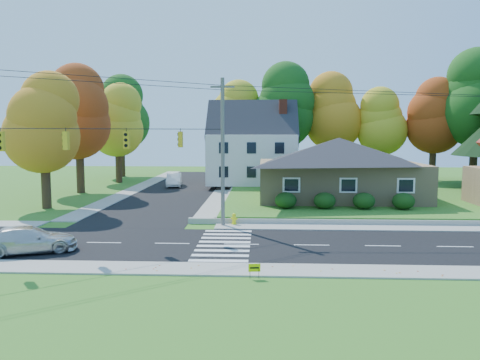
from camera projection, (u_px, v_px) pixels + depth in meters
The scene contains 24 objects.
ground at pixel (241, 245), 26.75m from camera, with size 120.00×120.00×0.00m, color #3D7923.
road_main at pixel (241, 244), 26.75m from camera, with size 90.00×8.00×0.02m, color black.
road_cross at pixel (181, 189), 52.96m from camera, with size 8.00×44.00×0.02m, color black.
sidewalk_north at pixel (245, 226), 31.71m from camera, with size 90.00×2.00×0.08m, color #9C9A90.
sidewalk_south at pixel (237, 270), 21.78m from camera, with size 90.00×2.00×0.08m, color #9C9A90.
lawn at pixel (380, 193), 46.97m from camera, with size 30.00×30.00×0.50m, color #3D7923.
ranch_house at pixel (338, 167), 41.93m from camera, with size 14.60×10.60×5.40m.
colonial_house at pixel (253, 148), 54.09m from camera, with size 10.40×8.40×9.60m.
hedge_row at pixel (344, 201), 36.01m from camera, with size 10.70×1.70×1.27m.
traffic_infrastructure at pixel (240, 154), 27.57m from camera, with size 38.10×10.66×10.00m.
tree_lot_0 at pixel (238, 117), 59.77m from camera, with size 6.72×6.72×12.51m.
tree_lot_1 at pixel (285, 106), 58.35m from camera, with size 7.84×7.84×14.60m.
tree_lot_2 at pixel (332, 112), 59.13m from camera, with size 7.28×7.28×13.56m.
tree_lot_3 at pixel (382, 122), 57.98m from camera, with size 6.16×6.16×11.47m.
tree_lot_4 at pixel (434, 116), 56.63m from camera, with size 6.72×6.72×12.51m.
tree_lot_5 at pixel (476, 98), 54.25m from camera, with size 8.40×8.40×15.64m.
tree_west_0 at pixel (43, 123), 38.74m from camera, with size 6.16×6.16×11.47m.
tree_west_1 at pixel (78, 112), 48.59m from camera, with size 7.28×7.28×13.56m.
tree_west_2 at pixel (118, 121), 58.55m from camera, with size 6.72×6.72×12.51m.
tree_west_3 at pixel (121, 113), 66.46m from camera, with size 7.84×7.84×14.60m.
silver_sedan at pixel (28, 240), 24.80m from camera, with size 1.99×4.90×1.42m, color silver.
white_car at pixel (174, 180), 54.89m from camera, with size 1.64×4.70×1.55m, color white.
fire_hydrant at pixel (234, 219), 32.22m from camera, with size 0.49×0.38×0.85m.
yard_sign at pixel (254, 268), 20.52m from camera, with size 0.53×0.09×0.67m.
Camera 1 is at (1.18, -26.20, 6.44)m, focal length 35.00 mm.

